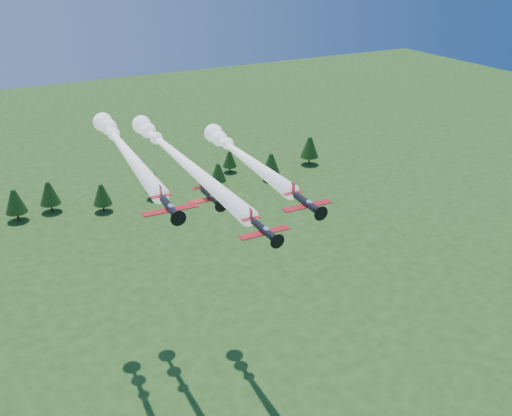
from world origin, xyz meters
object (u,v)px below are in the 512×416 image
plane_lead (176,155)px  plane_slot (211,196)px  plane_right (240,154)px  plane_left (122,146)px

plane_lead → plane_slot: (0.10, -14.41, -2.15)m
plane_lead → plane_right: plane_lead is taller
plane_left → plane_right: (20.22, -4.51, -3.47)m
plane_left → plane_slot: size_ratio=5.89×
plane_right → plane_slot: plane_right is taller
plane_lead → plane_slot: bearing=-89.4°
plane_lead → plane_slot: 14.57m
plane_right → plane_left: bearing=169.4°
plane_lead → plane_right: (12.19, -0.13, -1.88)m
plane_left → plane_slot: 20.81m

